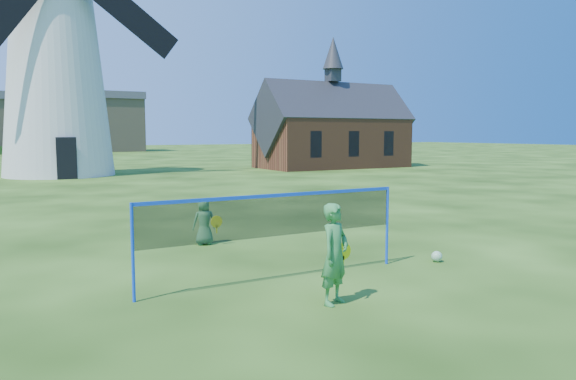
{
  "coord_description": "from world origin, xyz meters",
  "views": [
    {
      "loc": [
        -4.97,
        -8.65,
        2.6
      ],
      "look_at": [
        0.2,
        0.5,
        1.5
      ],
      "focal_mm": 33.95,
      "sensor_mm": 36.0,
      "label": 1
    }
  ],
  "objects_px": {
    "chapel": "(332,131)",
    "badminton_net": "(276,217)",
    "windmill": "(55,63)",
    "player_girl": "(335,254)",
    "player_boy": "(204,222)",
    "play_ball": "(437,256)"
  },
  "relations": [
    {
      "from": "chapel",
      "to": "player_boy",
      "type": "xyz_separation_m",
      "value": [
        -18.83,
        -22.48,
        -2.2
      ]
    },
    {
      "from": "chapel",
      "to": "badminton_net",
      "type": "xyz_separation_m",
      "value": [
        -18.85,
        -26.06,
        -1.6
      ]
    },
    {
      "from": "chapel",
      "to": "badminton_net",
      "type": "distance_m",
      "value": 32.21
    },
    {
      "from": "windmill",
      "to": "player_girl",
      "type": "height_order",
      "value": "windmill"
    },
    {
      "from": "player_boy",
      "to": "badminton_net",
      "type": "bearing_deg",
      "value": 100.36
    },
    {
      "from": "badminton_net",
      "to": "player_boy",
      "type": "relative_size",
      "value": 4.64
    },
    {
      "from": "player_boy",
      "to": "play_ball",
      "type": "distance_m",
      "value": 5.28
    },
    {
      "from": "chapel",
      "to": "player_girl",
      "type": "distance_m",
      "value": 33.45
    },
    {
      "from": "chapel",
      "to": "player_girl",
      "type": "height_order",
      "value": "chapel"
    },
    {
      "from": "badminton_net",
      "to": "player_girl",
      "type": "bearing_deg",
      "value": -84.66
    },
    {
      "from": "chapel",
      "to": "badminton_net",
      "type": "height_order",
      "value": "chapel"
    },
    {
      "from": "chapel",
      "to": "badminton_net",
      "type": "relative_size",
      "value": 2.28
    },
    {
      "from": "chapel",
      "to": "play_ball",
      "type": "height_order",
      "value": "chapel"
    },
    {
      "from": "windmill",
      "to": "play_ball",
      "type": "xyz_separation_m",
      "value": [
        3.74,
        -28.02,
        -6.71
      ]
    },
    {
      "from": "chapel",
      "to": "badminton_net",
      "type": "bearing_deg",
      "value": -125.87
    },
    {
      "from": "badminton_net",
      "to": "windmill",
      "type": "bearing_deg",
      "value": 90.49
    },
    {
      "from": "badminton_net",
      "to": "player_boy",
      "type": "xyz_separation_m",
      "value": [
        0.02,
        3.58,
        -0.6
      ]
    },
    {
      "from": "windmill",
      "to": "player_boy",
      "type": "height_order",
      "value": "windmill"
    },
    {
      "from": "badminton_net",
      "to": "player_girl",
      "type": "relative_size",
      "value": 3.26
    },
    {
      "from": "badminton_net",
      "to": "play_ball",
      "type": "bearing_deg",
      "value": -5.96
    },
    {
      "from": "player_girl",
      "to": "play_ball",
      "type": "xyz_separation_m",
      "value": [
        3.35,
        1.24,
        -0.66
      ]
    },
    {
      "from": "windmill",
      "to": "player_boy",
      "type": "bearing_deg",
      "value": -89.4
    }
  ]
}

